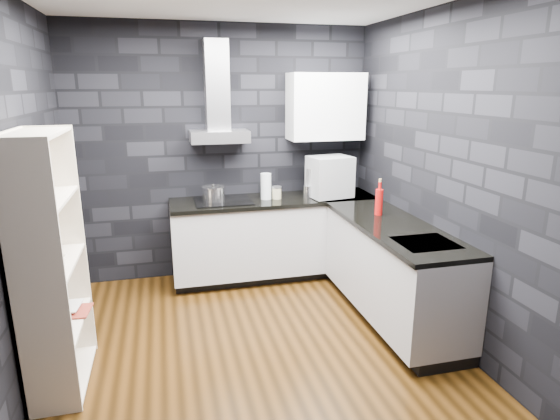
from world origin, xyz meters
name	(u,v)px	position (x,y,z in m)	size (l,w,h in m)	color
ground	(253,341)	(0.00, 0.00, 0.00)	(3.20, 3.20, 0.00)	#3E240B
wall_back	(223,154)	(0.00, 1.62, 1.35)	(3.20, 0.05, 2.70)	black
wall_front	(318,257)	(0.00, -1.62, 1.35)	(3.20, 0.05, 2.70)	black
wall_left	(15,195)	(-1.62, 0.00, 1.35)	(0.05, 3.20, 2.70)	black
wall_right	(439,174)	(1.62, 0.00, 1.35)	(0.05, 3.20, 2.70)	black
toekick_back	(274,271)	(0.50, 1.34, 0.05)	(2.18, 0.50, 0.10)	black
toekick_right	(393,312)	(1.34, 0.10, 0.05)	(0.50, 1.78, 0.10)	black
counter_back_cab	(274,235)	(0.50, 1.30, 0.48)	(2.20, 0.60, 0.76)	silver
counter_right_cab	(392,269)	(1.30, 0.10, 0.48)	(0.60, 1.80, 0.76)	silver
counter_back_top	(274,200)	(0.50, 1.29, 0.88)	(2.20, 0.62, 0.04)	black
counter_right_top	(394,226)	(1.29, 0.10, 0.88)	(0.62, 1.80, 0.04)	black
counter_corner_top	(344,196)	(1.30, 1.30, 0.88)	(0.62, 0.62, 0.04)	black
hood_body	(219,136)	(-0.05, 1.43, 1.56)	(0.60, 0.34, 0.12)	silver
hood_chimney	(217,86)	(-0.05, 1.50, 2.07)	(0.24, 0.20, 0.90)	silver
upper_cabinet	(325,107)	(1.10, 1.43, 1.85)	(0.80, 0.35, 0.70)	white
cooktop	(223,201)	(-0.05, 1.30, 0.91)	(0.58, 0.50, 0.01)	black
sink_rim	(426,243)	(1.30, -0.40, 0.89)	(0.44, 0.40, 0.01)	silver
pot	(213,194)	(-0.15, 1.31, 0.98)	(0.23, 0.23, 0.14)	silver
glass_vase	(266,186)	(0.41, 1.29, 1.04)	(0.11, 0.11, 0.28)	white
storage_jar	(277,193)	(0.52, 1.27, 0.96)	(0.10, 0.10, 0.12)	tan
utensil_crock	(308,192)	(0.85, 1.23, 0.97)	(0.10, 0.10, 0.13)	silver
appliance_garage	(330,177)	(1.09, 1.21, 1.12)	(0.43, 0.34, 0.43)	#A0A2A6
red_bottle	(379,202)	(1.29, 0.42, 1.02)	(0.07, 0.07, 0.24)	#B20E0C
bookshelf	(50,264)	(-1.42, -0.19, 0.90)	(0.34, 0.80, 1.80)	beige
fruit_bowl	(48,262)	(-1.42, -0.24, 0.94)	(0.21, 0.21, 0.05)	white
book_red	(63,299)	(-1.40, -0.04, 0.57)	(0.18, 0.02, 0.24)	maroon
book_second	(56,295)	(-1.46, 0.00, 0.59)	(0.16, 0.02, 0.22)	#B2B2B2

